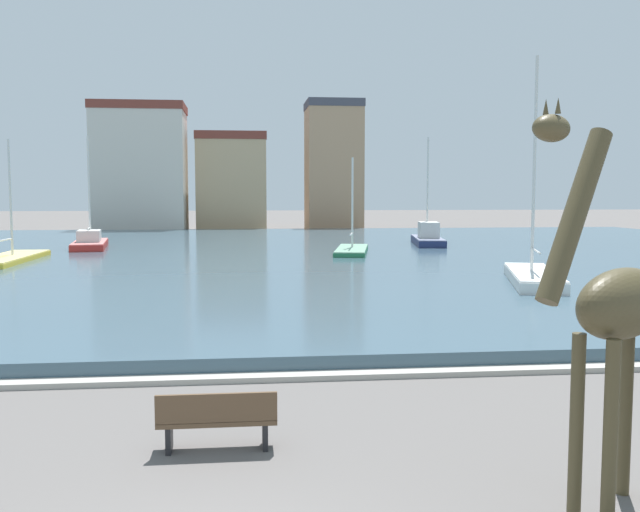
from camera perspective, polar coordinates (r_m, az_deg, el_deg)
The scene contains 12 objects.
harbor_water at distance 41.61m, azimuth -6.81°, elevation 0.02°, with size 76.22×53.55×0.42m, color #3D5666.
quay_edge_coping at distance 14.92m, azimuth -7.61°, elevation -9.77°, with size 76.22×0.50×0.12m, color #ADA89E.
giraffe_statue at distance 9.04m, azimuth 22.81°, elevation -4.23°, with size 2.54×1.83×4.85m.
sailboat_navy at distance 48.49m, azimuth 8.63°, elevation 1.24°, with size 2.89×7.88×7.61m.
sailboat_yellow at distance 39.83m, azimuth -23.47°, elevation -0.37°, with size 2.09×8.97×6.61m.
sailboat_white at distance 29.05m, azimuth 16.66°, elevation -1.82°, with size 3.69×7.86×9.11m.
sailboat_red at distance 47.15m, azimuth -18.04°, elevation 0.82°, with size 2.80×7.54×7.41m.
sailboat_green at distance 41.57m, azimuth 2.63°, elevation 0.27°, with size 3.12×7.72×5.93m.
park_bench at distance 11.00m, azimuth -8.31°, elevation -12.92°, with size 1.80×0.44×0.92m.
townhouse_narrow_midrow at distance 71.45m, azimuth -14.30°, elevation 6.87°, with size 8.82×6.34×12.49m.
townhouse_wide_warehouse at distance 73.23m, azimuth -7.16°, elevation 5.95°, with size 7.06×6.66×9.94m.
townhouse_end_terrace at distance 73.43m, azimuth 1.09°, elevation 7.28°, with size 5.67×5.79×13.25m.
Camera 1 is at (0.36, -6.35, 3.89)m, focal length 39.62 mm.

